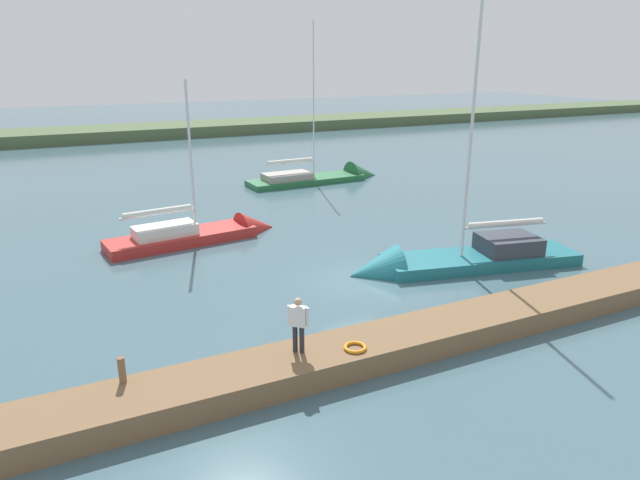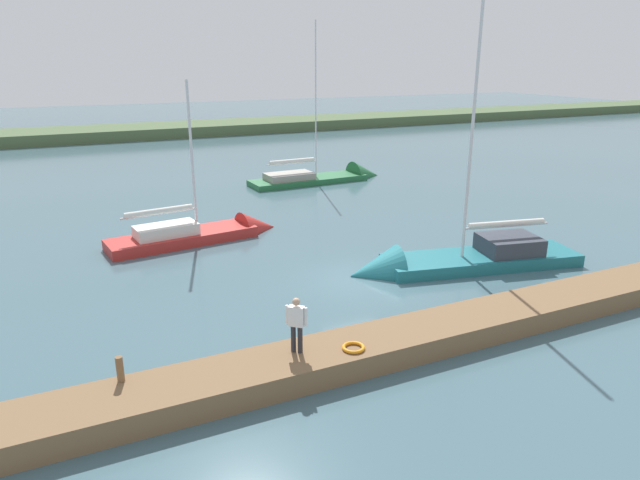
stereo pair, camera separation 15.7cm
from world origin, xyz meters
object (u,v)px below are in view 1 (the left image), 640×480
Objects in this scene: sailboat_mid_channel at (328,179)px; person_on_dock at (298,322)px; sailboat_inner_slip at (206,236)px; life_ring_buoy at (355,347)px; mooring_post_near at (122,370)px; sailboat_far_right at (448,264)px.

sailboat_mid_channel reaches higher than person_on_dock.
sailboat_inner_slip is at bearing -141.72° from person_on_dock.
sailboat_mid_channel is (-11.05, -24.01, -0.65)m from life_ring_buoy.
sailboat_mid_channel reaches higher than mooring_post_near.
life_ring_buoy is 0.05× the size of sailboat_mid_channel.
person_on_dock is (0.83, 13.51, 1.52)m from sailboat_inner_slip.
life_ring_buoy is at bearing 111.94° from person_on_dock.
sailboat_inner_slip is at bearing -112.88° from mooring_post_near.
person_on_dock reaches higher than mooring_post_near.
life_ring_buoy is 26.44m from sailboat_mid_channel.
sailboat_far_right is 7.86× the size of person_on_dock.
mooring_post_near is 0.05× the size of sailboat_far_right.
mooring_post_near is 1.06× the size of life_ring_buoy.
sailboat_inner_slip is at bearing -33.52° from sailboat_far_right.
mooring_post_near is 0.08× the size of sailboat_inner_slip.
sailboat_mid_channel is at bearing -126.89° from mooring_post_near.
mooring_post_near is at bearing -129.29° from sailboat_mid_channel.
life_ring_buoy is 0.05× the size of sailboat_far_right.
sailboat_inner_slip is 15.39m from sailboat_mid_channel.
life_ring_buoy is at bearing 47.97° from sailboat_far_right.
mooring_post_near is 14.56m from sailboat_far_right.
mooring_post_near is 0.42× the size of person_on_dock.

